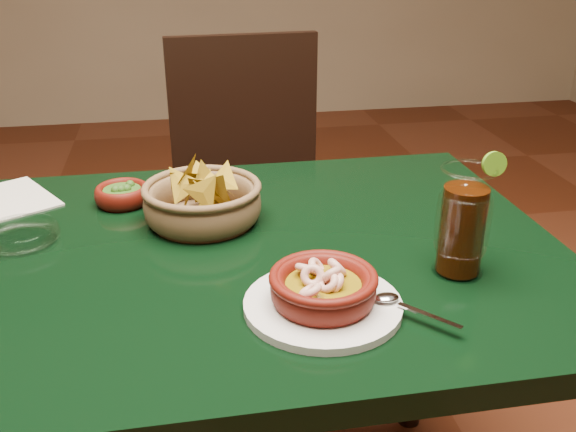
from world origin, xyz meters
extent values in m
cube|color=black|center=(0.00, 0.00, 0.73)|extent=(1.20, 0.80, 0.04)
cylinder|color=black|center=(0.54, 0.34, 0.35)|extent=(0.06, 0.06, 0.71)
cube|color=black|center=(0.18, 0.64, 0.48)|extent=(0.48, 0.48, 0.04)
cylinder|color=black|center=(0.00, 0.44, 0.24)|extent=(0.04, 0.04, 0.48)
cylinder|color=black|center=(0.38, 0.46, 0.24)|extent=(0.04, 0.04, 0.48)
cylinder|color=black|center=(-0.02, 0.82, 0.24)|extent=(0.04, 0.04, 0.48)
cylinder|color=black|center=(0.36, 0.84, 0.24)|extent=(0.04, 0.04, 0.48)
cube|color=black|center=(0.17, 0.84, 0.73)|extent=(0.43, 0.06, 0.47)
cylinder|color=silver|center=(0.16, -0.21, 0.76)|extent=(0.22, 0.22, 0.01)
cylinder|color=#4C0E07|center=(0.16, -0.21, 0.77)|extent=(0.13, 0.13, 0.01)
torus|color=#4C0E07|center=(0.16, -0.21, 0.78)|extent=(0.17, 0.17, 0.04)
torus|color=#4C0E07|center=(0.16, -0.21, 0.80)|extent=(0.15, 0.15, 0.01)
cylinder|color=#715B0A|center=(0.16, -0.21, 0.79)|extent=(0.11, 0.11, 0.01)
torus|color=beige|center=(0.17, -0.21, 0.80)|extent=(0.05, 0.04, 0.04)
torus|color=beige|center=(0.18, -0.18, 0.80)|extent=(0.04, 0.04, 0.04)
torus|color=beige|center=(0.15, -0.17, 0.79)|extent=(0.04, 0.04, 0.04)
torus|color=beige|center=(0.14, -0.18, 0.80)|extent=(0.05, 0.04, 0.03)
torus|color=beige|center=(0.14, -0.21, 0.80)|extent=(0.05, 0.04, 0.04)
torus|color=beige|center=(0.13, -0.24, 0.80)|extent=(0.04, 0.04, 0.03)
torus|color=beige|center=(0.16, -0.22, 0.80)|extent=(0.05, 0.05, 0.03)
torus|color=beige|center=(0.17, -0.22, 0.80)|extent=(0.03, 0.04, 0.04)
cube|color=silver|center=(0.29, -0.27, 0.77)|extent=(0.07, 0.08, 0.00)
ellipsoid|color=silver|center=(0.24, -0.22, 0.77)|extent=(0.04, 0.02, 0.01)
cylinder|color=brown|center=(0.01, 0.11, 0.75)|extent=(0.18, 0.18, 0.01)
torus|color=brown|center=(0.01, 0.11, 0.78)|extent=(0.24, 0.24, 0.06)
torus|color=brown|center=(0.01, 0.11, 0.82)|extent=(0.21, 0.21, 0.01)
cone|color=#A07D17|center=(0.02, 0.13, 0.82)|extent=(0.08, 0.05, 0.08)
cone|color=#A07D17|center=(0.04, 0.06, 0.84)|extent=(0.06, 0.10, 0.11)
cone|color=#A07D17|center=(0.02, 0.14, 0.79)|extent=(0.06, 0.11, 0.10)
cone|color=#A07D17|center=(0.05, 0.10, 0.84)|extent=(0.09, 0.09, 0.06)
cone|color=#A07D17|center=(0.04, 0.11, 0.80)|extent=(0.07, 0.08, 0.10)
cone|color=#A07D17|center=(-0.02, 0.11, 0.80)|extent=(0.04, 0.09, 0.08)
cone|color=#A07D17|center=(0.05, 0.09, 0.80)|extent=(0.09, 0.07, 0.09)
cone|color=#A07D17|center=(-0.03, 0.13, 0.83)|extent=(0.11, 0.07, 0.09)
cone|color=#A07D17|center=(0.03, 0.10, 0.80)|extent=(0.08, 0.07, 0.09)
cone|color=#A07D17|center=(0.01, 0.17, 0.80)|extent=(0.09, 0.09, 0.07)
cone|color=#A07D17|center=(-0.01, 0.12, 0.84)|extent=(0.06, 0.08, 0.09)
cone|color=#A07D17|center=(-0.02, 0.09, 0.83)|extent=(0.11, 0.07, 0.09)
cone|color=#A07D17|center=(0.01, 0.11, 0.80)|extent=(0.03, 0.08, 0.07)
cone|color=#A07D17|center=(0.01, 0.11, 0.82)|extent=(0.11, 0.05, 0.10)
cone|color=#A07D17|center=(0.02, 0.11, 0.82)|extent=(0.06, 0.11, 0.09)
cone|color=#A07D17|center=(0.04, 0.13, 0.81)|extent=(0.07, 0.09, 0.07)
cone|color=#A07D17|center=(0.01, 0.13, 0.83)|extent=(0.09, 0.07, 0.06)
cone|color=#A07D17|center=(0.01, 0.06, 0.83)|extent=(0.10, 0.04, 0.11)
cylinder|color=#4C0E07|center=(-0.14, 0.22, 0.75)|extent=(0.09, 0.09, 0.01)
torus|color=#4C0E07|center=(-0.14, 0.22, 0.77)|extent=(0.12, 0.12, 0.04)
cylinder|color=#1F4311|center=(-0.14, 0.22, 0.78)|extent=(0.07, 0.07, 0.01)
sphere|color=#1F4311|center=(-0.13, 0.22, 0.78)|extent=(0.02, 0.02, 0.02)
sphere|color=#1F4311|center=(-0.14, 0.22, 0.78)|extent=(0.02, 0.02, 0.02)
sphere|color=#1F4311|center=(-0.15, 0.22, 0.78)|extent=(0.02, 0.02, 0.02)
sphere|color=#1F4311|center=(-0.15, 0.22, 0.78)|extent=(0.02, 0.02, 0.02)
sphere|color=#1F4311|center=(-0.12, 0.24, 0.78)|extent=(0.02, 0.02, 0.02)
cylinder|color=white|center=(0.38, -0.14, 0.75)|extent=(0.08, 0.08, 0.01)
torus|color=white|center=(0.38, -0.14, 0.84)|extent=(0.17, 0.17, 0.09)
cylinder|color=black|center=(0.38, -0.14, 0.82)|extent=(0.07, 0.07, 0.14)
cube|color=silver|center=(0.39, -0.13, 0.88)|extent=(0.02, 0.03, 0.03)
cube|color=silver|center=(0.39, -0.13, 0.87)|extent=(0.03, 0.03, 0.03)
cube|color=silver|center=(0.38, -0.13, 0.87)|extent=(0.03, 0.03, 0.03)
cube|color=silver|center=(0.40, -0.14, 0.87)|extent=(0.03, 0.03, 0.03)
cube|color=silver|center=(0.39, -0.14, 0.87)|extent=(0.03, 0.03, 0.03)
cube|color=silver|center=(0.38, -0.15, 0.86)|extent=(0.03, 0.03, 0.03)
torus|color=white|center=(0.38, -0.14, 0.92)|extent=(0.08, 0.08, 0.00)
cylinder|color=#548E19|center=(0.42, -0.14, 0.92)|extent=(0.04, 0.01, 0.04)
cylinder|color=white|center=(-0.30, 0.08, 0.75)|extent=(0.11, 0.11, 0.01)
torus|color=white|center=(-0.30, 0.08, 0.77)|extent=(0.14, 0.14, 0.03)
cube|color=beige|center=(-0.36, 0.28, 0.75)|extent=(0.22, 0.24, 0.00)
camera|label=1|loc=(-0.03, -0.95, 1.24)|focal=40.00mm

